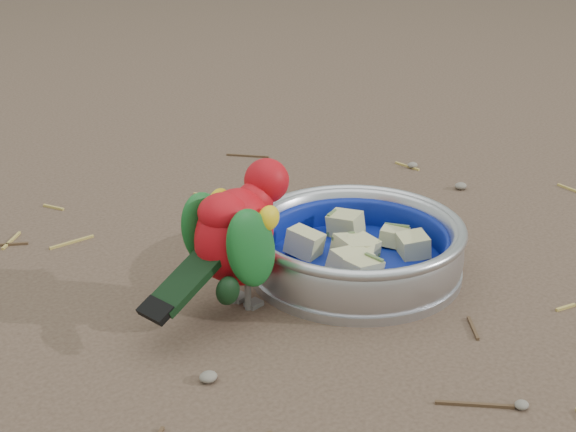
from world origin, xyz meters
TOP-DOWN VIEW (x-y plane):
  - ground at (0.00, 0.00)m, footprint 60.00×60.00m
  - food_bowl at (0.01, 0.03)m, footprint 0.24×0.24m
  - bowl_wall at (0.01, 0.03)m, footprint 0.24×0.24m
  - fruit_wedges at (0.01, 0.03)m, footprint 0.14×0.14m
  - lory_parrot at (-0.13, 0.04)m, footprint 0.19×0.12m
  - ground_debris at (0.00, 0.04)m, footprint 0.90×0.80m

SIDE VIEW (x-z plane):
  - ground at x=0.00m, z-range 0.00..0.00m
  - ground_debris at x=0.00m, z-range 0.00..0.01m
  - food_bowl at x=0.01m, z-range 0.00..0.02m
  - fruit_wedges at x=0.01m, z-range 0.02..0.05m
  - bowl_wall at x=0.01m, z-range 0.02..0.06m
  - lory_parrot at x=-0.13m, z-range 0.00..0.15m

